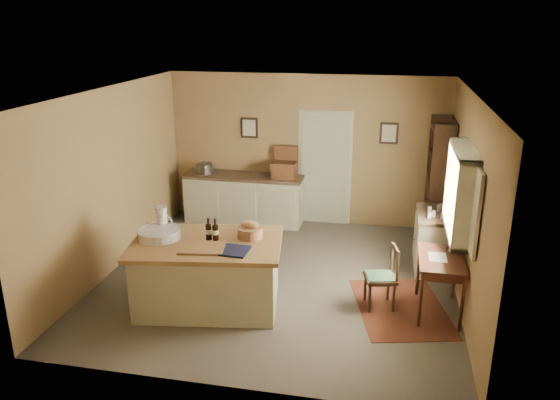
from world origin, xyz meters
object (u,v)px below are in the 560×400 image
at_px(sideboard, 245,197).
at_px(shelving_unit, 441,182).
at_px(desk_chair, 380,278).
at_px(work_island, 207,272).
at_px(writing_desk, 441,265).
at_px(right_cabinet, 433,240).

xyz_separation_m(sideboard, shelving_unit, (3.44, -0.20, 0.56)).
height_order(sideboard, desk_chair, sideboard).
relative_size(work_island, writing_desk, 2.25).
height_order(right_cabinet, shelving_unit, shelving_unit).
distance_m(writing_desk, right_cabinet, 1.33).
bearing_deg(sideboard, shelving_unit, -3.32).
bearing_deg(shelving_unit, desk_chair, -109.65).
height_order(sideboard, right_cabinet, sideboard).
bearing_deg(desk_chair, right_cabinet, 47.26).
xyz_separation_m(desk_chair, shelving_unit, (0.90, 2.51, 0.62)).
bearing_deg(writing_desk, shelving_unit, 86.46).
xyz_separation_m(right_cabinet, shelving_unit, (0.15, 1.18, 0.58)).
bearing_deg(sideboard, desk_chair, -46.76).
bearing_deg(right_cabinet, sideboard, 157.19).
bearing_deg(shelving_unit, sideboard, 176.68).
height_order(desk_chair, shelving_unit, shelving_unit).
bearing_deg(right_cabinet, work_island, -149.66).
height_order(writing_desk, desk_chair, desk_chair).
relative_size(sideboard, shelving_unit, 1.05).
distance_m(sideboard, writing_desk, 4.26).
height_order(work_island, writing_desk, work_island).
relative_size(work_island, sideboard, 0.95).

